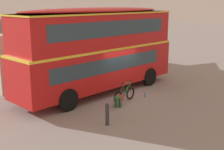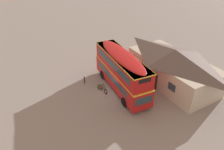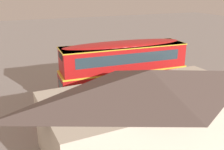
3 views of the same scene
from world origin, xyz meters
name	(u,v)px [view 3 (image 3 of 3)]	position (x,y,z in m)	size (l,w,h in m)	color
ground_plane	(113,94)	(0.00, 0.00, 0.00)	(120.00, 120.00, 0.00)	gray
double_decker_bus	(123,68)	(-0.39, 1.14, 2.64)	(10.40, 3.01, 4.79)	black
touring_bicycle	(117,84)	(-0.87, -1.09, 0.37)	(1.76, 0.51, 1.05)	black
backpack_on_ground	(124,83)	(-1.65, -1.35, 0.30)	(0.38, 0.41, 0.57)	#386642
water_bottle_blue_sports	(102,88)	(0.53, -1.42, 0.12)	(0.07, 0.07, 0.25)	#338CBF
pub_building	(149,108)	(1.19, 7.70, 2.35)	(12.31, 6.57, 4.60)	beige
kerb_bollard	(137,75)	(-3.67, -2.46, 0.50)	(0.16, 0.16, 0.97)	#333338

